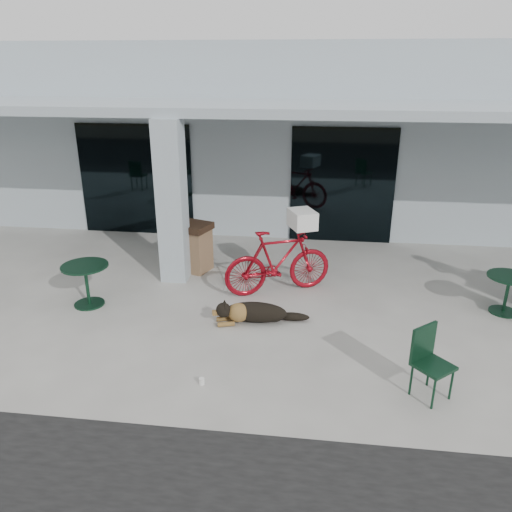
# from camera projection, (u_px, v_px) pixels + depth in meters

# --- Properties ---
(ground) EXTENTS (80.00, 80.00, 0.00)m
(ground) POSITION_uv_depth(u_px,v_px,m) (230.00, 342.00, 7.74)
(ground) COLOR #B2B0A8
(ground) RESTS_ON ground
(building) EXTENTS (22.00, 7.00, 4.50)m
(building) POSITION_uv_depth(u_px,v_px,m) (279.00, 127.00, 14.77)
(building) COLOR #A0ACB5
(building) RESTS_ON ground
(storefront_glass_left) EXTENTS (2.80, 0.06, 2.70)m
(storefront_glass_left) POSITION_uv_depth(u_px,v_px,m) (136.00, 180.00, 12.22)
(storefront_glass_left) COLOR black
(storefront_glass_left) RESTS_ON ground
(storefront_glass_right) EXTENTS (2.40, 0.06, 2.70)m
(storefront_glass_right) POSITION_uv_depth(u_px,v_px,m) (342.00, 186.00, 11.63)
(storefront_glass_right) COLOR black
(storefront_glass_right) RESTS_ON ground
(column) EXTENTS (0.50, 0.50, 3.12)m
(column) POSITION_uv_depth(u_px,v_px,m) (172.00, 203.00, 9.47)
(column) COLOR #A0ACB5
(column) RESTS_ON ground
(overhang) EXTENTS (22.00, 2.80, 0.18)m
(overhang) POSITION_uv_depth(u_px,v_px,m) (259.00, 107.00, 9.89)
(overhang) COLOR #A0ACB5
(overhang) RESTS_ON column
(bicycle) EXTENTS (2.11, 1.37, 1.23)m
(bicycle) POSITION_uv_depth(u_px,v_px,m) (278.00, 262.00, 9.20)
(bicycle) COLOR maroon
(bicycle) RESTS_ON ground
(laundry_basket) EXTENTS (0.60, 0.67, 0.33)m
(laundry_basket) POSITION_uv_depth(u_px,v_px,m) (302.00, 219.00, 9.04)
(laundry_basket) COLOR white
(laundry_basket) RESTS_ON bicycle
(dog) EXTENTS (1.25, 0.73, 0.40)m
(dog) POSITION_uv_depth(u_px,v_px,m) (256.00, 311.00, 8.27)
(dog) COLOR black
(dog) RESTS_ON ground
(cup_near_dog) EXTENTS (0.08, 0.08, 0.09)m
(cup_near_dog) POSITION_uv_depth(u_px,v_px,m) (202.00, 381.00, 6.71)
(cup_near_dog) COLOR white
(cup_near_dog) RESTS_ON ground
(cafe_table_near) EXTENTS (1.05, 1.05, 0.76)m
(cafe_table_near) POSITION_uv_depth(u_px,v_px,m) (87.00, 285.00, 8.79)
(cafe_table_near) COLOR #133824
(cafe_table_near) RESTS_ON ground
(cafe_table_far) EXTENTS (0.89, 0.89, 0.69)m
(cafe_table_far) POSITION_uv_depth(u_px,v_px,m) (507.00, 294.00, 8.53)
(cafe_table_far) COLOR #133824
(cafe_table_far) RESTS_ON ground
(cafe_chair_far_a) EXTENTS (0.64, 0.64, 0.96)m
(cafe_chair_far_a) POSITION_uv_depth(u_px,v_px,m) (434.00, 365.00, 6.31)
(cafe_chair_far_a) COLOR #133824
(cafe_chair_far_a) RESTS_ON ground
(trash_receptacle) EXTENTS (0.76, 0.76, 1.01)m
(trash_receptacle) POSITION_uv_depth(u_px,v_px,m) (195.00, 247.00, 10.23)
(trash_receptacle) COLOR brown
(trash_receptacle) RESTS_ON ground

